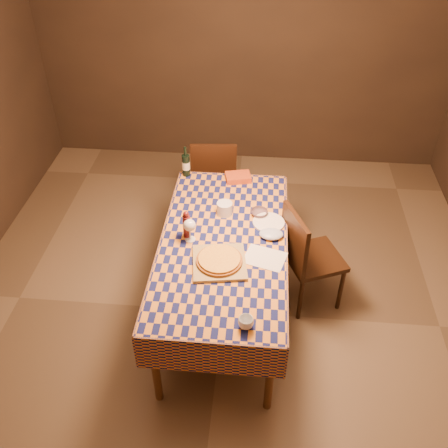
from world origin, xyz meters
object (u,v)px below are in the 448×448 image
(cutting_board, at_px, (219,262))
(pizza, at_px, (219,260))
(chair_far, at_px, (214,176))
(chair_right, at_px, (306,254))
(bowl, at_px, (259,213))
(wine_bottle, at_px, (186,165))
(white_plate, at_px, (269,223))
(dining_table, at_px, (223,250))

(cutting_board, xyz_separation_m, pizza, (0.00, 0.00, 0.03))
(chair_far, xyz_separation_m, chair_right, (0.84, -1.05, 0.00))
(bowl, xyz_separation_m, wine_bottle, (-0.65, 0.52, 0.08))
(pizza, height_order, chair_right, chair_right)
(pizza, distance_m, chair_far, 1.51)
(bowl, distance_m, wine_bottle, 0.84)
(cutting_board, bearing_deg, white_plate, 55.32)
(white_plate, bearing_deg, chair_right, -9.99)
(pizza, bearing_deg, chair_far, 97.52)
(cutting_board, bearing_deg, pizza, 0.00)
(white_plate, bearing_deg, wine_bottle, 139.90)
(white_plate, xyz_separation_m, chair_far, (-0.53, 0.99, -0.25))
(cutting_board, height_order, chair_far, chair_far)
(bowl, distance_m, chair_right, 0.49)
(cutting_board, xyz_separation_m, white_plate, (0.33, 0.48, -0.00))
(chair_right, bearing_deg, cutting_board, -146.17)
(cutting_board, xyz_separation_m, chair_far, (-0.19, 1.47, -0.26))
(pizza, distance_m, white_plate, 0.59)
(cutting_board, height_order, chair_right, chair_right)
(white_plate, height_order, chair_far, chair_far)
(wine_bottle, bearing_deg, chair_far, 61.87)
(cutting_board, relative_size, chair_right, 0.39)
(cutting_board, bearing_deg, chair_right, 33.83)
(dining_table, relative_size, bowl, 13.89)
(dining_table, distance_m, wine_bottle, 0.97)
(chair_right, bearing_deg, bowl, 158.38)
(bowl, relative_size, chair_far, 0.14)
(cutting_board, bearing_deg, wine_bottle, 109.82)
(chair_far, bearing_deg, wine_bottle, -118.13)
(chair_far, bearing_deg, pizza, -82.48)
(pizza, xyz_separation_m, chair_far, (-0.19, 1.47, -0.29))
(pizza, bearing_deg, chair_right, 33.83)
(pizza, relative_size, chair_right, 0.41)
(bowl, relative_size, chair_right, 0.14)
(chair_far, bearing_deg, white_plate, -61.92)
(dining_table, xyz_separation_m, chair_right, (0.63, 0.20, -0.17))
(bowl, height_order, chair_right, chair_right)
(cutting_board, bearing_deg, dining_table, 88.20)
(dining_table, height_order, chair_far, chair_far)
(dining_table, bearing_deg, white_plate, 37.42)
(white_plate, height_order, chair_right, chair_right)
(wine_bottle, height_order, white_plate, wine_bottle)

